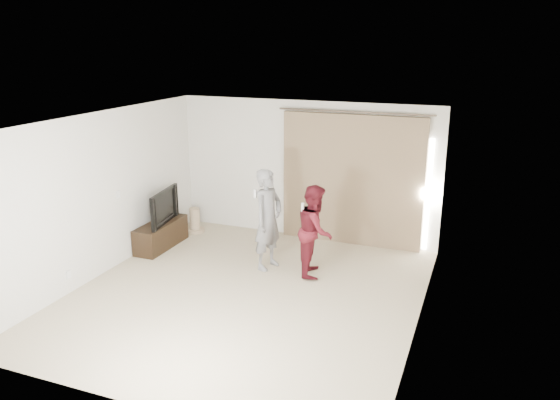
% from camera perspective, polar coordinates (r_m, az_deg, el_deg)
% --- Properties ---
extents(floor, '(5.50, 5.50, 0.00)m').
position_cam_1_polar(floor, '(8.28, -3.57, -9.84)').
color(floor, tan).
rests_on(floor, ground).
extents(wall_back, '(5.00, 0.04, 2.60)m').
position_cam_1_polar(wall_back, '(10.26, 2.72, 3.12)').
color(wall_back, silver).
rests_on(wall_back, ground).
extents(wall_left, '(0.04, 5.50, 2.60)m').
position_cam_1_polar(wall_left, '(9.10, -18.19, 0.55)').
color(wall_left, silver).
rests_on(wall_left, ground).
extents(ceiling, '(5.00, 5.50, 0.01)m').
position_cam_1_polar(ceiling, '(7.50, -3.92, 8.26)').
color(ceiling, white).
rests_on(ceiling, wall_back).
extents(curtain, '(2.80, 0.11, 2.46)m').
position_cam_1_polar(curtain, '(9.98, 7.57, 2.03)').
color(curtain, '#917B59').
rests_on(curtain, ground).
extents(tv_console, '(0.42, 1.21, 0.47)m').
position_cam_1_polar(tv_console, '(10.22, -12.32, -3.56)').
color(tv_console, black).
rests_on(tv_console, ground).
extents(tv, '(0.30, 1.08, 0.62)m').
position_cam_1_polar(tv, '(10.05, -12.51, -0.66)').
color(tv, black).
rests_on(tv, tv_console).
extents(scratching_post, '(0.36, 0.36, 0.48)m').
position_cam_1_polar(scratching_post, '(10.90, -8.89, -2.31)').
color(scratching_post, '#C5AF87').
rests_on(scratching_post, ground).
extents(person_man, '(0.54, 0.69, 1.68)m').
position_cam_1_polar(person_man, '(8.91, -1.25, -2.04)').
color(person_man, slate).
rests_on(person_man, ground).
extents(person_woman, '(0.71, 0.83, 1.48)m').
position_cam_1_polar(person_woman, '(8.72, 3.70, -3.17)').
color(person_woman, '#53121B').
rests_on(person_woman, ground).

